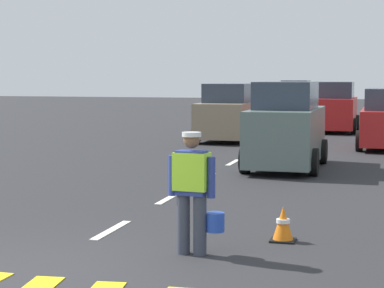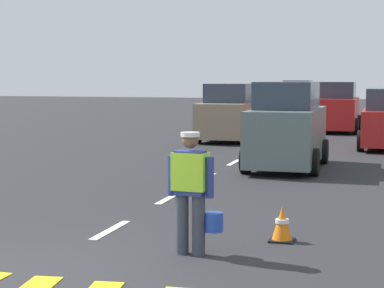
% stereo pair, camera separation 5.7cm
% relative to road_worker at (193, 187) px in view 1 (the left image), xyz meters
% --- Properties ---
extents(ground_plane, '(96.00, 96.00, 0.00)m').
position_rel_road_worker_xyz_m(ground_plane, '(-1.64, 19.39, -0.93)').
color(ground_plane, '#28282B').
extents(lane_center_line, '(0.14, 46.40, 0.01)m').
position_rel_road_worker_xyz_m(lane_center_line, '(-1.64, 23.59, -0.93)').
color(lane_center_line, silver).
rests_on(lane_center_line, ground).
extents(road_worker, '(0.77, 0.36, 1.67)m').
position_rel_road_worker_xyz_m(road_worker, '(0.00, 0.00, 0.00)').
color(road_worker, '#383D4C').
rests_on(road_worker, ground).
extents(traffic_cone_near, '(0.36, 0.36, 0.52)m').
position_rel_road_worker_xyz_m(traffic_cone_near, '(1.06, 1.10, -0.67)').
color(traffic_cone_near, black).
rests_on(traffic_cone_near, ground).
extents(car_outgoing_ahead, '(1.91, 4.04, 2.27)m').
position_rel_road_worker_xyz_m(car_outgoing_ahead, '(-0.05, 9.27, 0.12)').
color(car_outgoing_ahead, slate).
rests_on(car_outgoing_ahead, ground).
extents(car_oncoming_second, '(2.05, 3.89, 2.14)m').
position_rel_road_worker_xyz_m(car_oncoming_second, '(-3.25, 16.65, 0.06)').
color(car_oncoming_second, gray).
rests_on(car_oncoming_second, ground).
extents(car_oncoming_third, '(2.10, 3.99, 2.15)m').
position_rel_road_worker_xyz_m(car_oncoming_third, '(-3.12, 35.46, 0.07)').
color(car_oncoming_third, silver).
rests_on(car_oncoming_third, ground).
extents(car_outgoing_far, '(1.96, 4.02, 2.17)m').
position_rel_road_worker_xyz_m(car_outgoing_far, '(0.30, 22.10, 0.08)').
color(car_outgoing_far, red).
rests_on(car_outgoing_far, ground).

